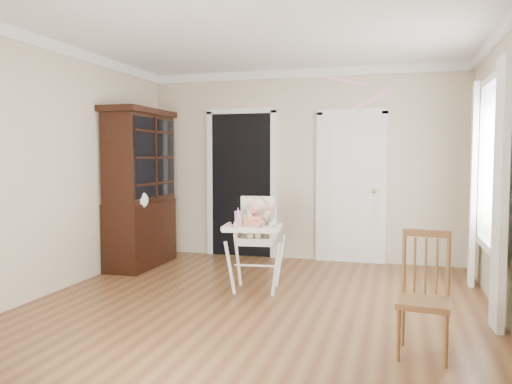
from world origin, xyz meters
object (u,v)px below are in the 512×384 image
(china_cabinet, at_px, (141,188))
(dining_chair, at_px, (424,298))
(cake, at_px, (252,223))
(high_chair, at_px, (256,232))
(sippy_cup, at_px, (238,218))

(china_cabinet, distance_m, dining_chair, 4.17)
(cake, height_order, china_cabinet, china_cabinet)
(cake, bearing_deg, china_cabinet, 150.56)
(cake, distance_m, china_cabinet, 2.15)
(high_chair, bearing_deg, dining_chair, -46.93)
(china_cabinet, bearing_deg, sippy_cup, -28.27)
(sippy_cup, xyz_separation_m, china_cabinet, (-1.66, 0.89, 0.24))
(high_chair, relative_size, sippy_cup, 5.29)
(high_chair, relative_size, china_cabinet, 0.50)
(high_chair, distance_m, dining_chair, 2.20)
(high_chair, distance_m, sippy_cup, 0.26)
(sippy_cup, bearing_deg, dining_chair, -34.50)
(high_chair, bearing_deg, china_cabinet, 149.51)
(high_chair, height_order, sippy_cup, high_chair)
(high_chair, height_order, china_cabinet, china_cabinet)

